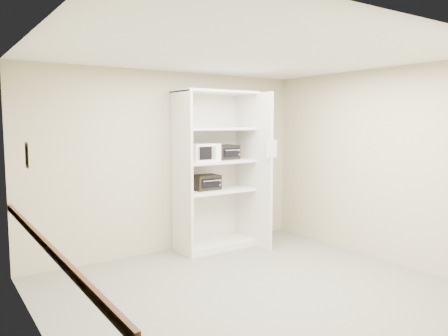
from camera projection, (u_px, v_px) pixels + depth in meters
floor at (251, 290)px, 5.08m from camera, size 4.50×4.00×0.01m
ceiling at (252, 53)px, 4.80m from camera, size 4.50×4.00×0.01m
wall_back at (170, 162)px, 6.58m from camera, size 4.50×0.02×2.70m
wall_front at (414, 202)px, 3.29m from camera, size 4.50×0.02×2.70m
wall_left at (41, 193)px, 3.68m from camera, size 0.02×4.00×2.70m
wall_right at (377, 165)px, 6.19m from camera, size 0.02×4.00×2.70m
shelving_unit at (218, 175)px, 6.73m from camera, size 1.24×0.92×2.42m
microwave at (203, 152)px, 6.49m from camera, size 0.45×0.34×0.26m
toaster_oven_upper at (225, 152)px, 6.81m from camera, size 0.42×0.34×0.22m
toaster_oven_lower at (205, 182)px, 6.68m from camera, size 0.42×0.32×0.23m
paper_sign at (272, 149)px, 6.47m from camera, size 0.20×0.02×0.25m
chair_rail at (46, 245)px, 3.74m from camera, size 0.04×3.98×0.08m
wall_poster at (27, 155)px, 4.15m from camera, size 0.01×0.18×0.25m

